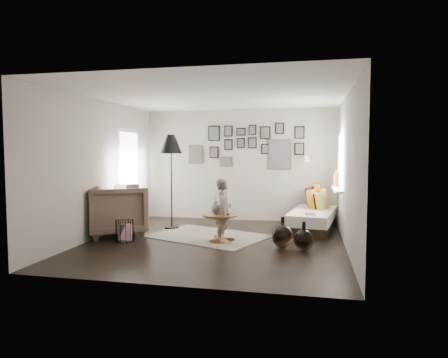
% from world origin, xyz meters
% --- Properties ---
extents(ground, '(4.80, 4.80, 0.00)m').
position_xyz_m(ground, '(0.00, 0.00, 0.00)').
color(ground, black).
rests_on(ground, ground).
extents(wall_back, '(4.50, 0.00, 4.50)m').
position_xyz_m(wall_back, '(0.00, 2.40, 1.30)').
color(wall_back, '#A0978C').
rests_on(wall_back, ground).
extents(wall_front, '(4.50, 0.00, 4.50)m').
position_xyz_m(wall_front, '(0.00, -2.40, 1.30)').
color(wall_front, '#A0978C').
rests_on(wall_front, ground).
extents(wall_left, '(0.00, 4.80, 4.80)m').
position_xyz_m(wall_left, '(-2.25, 0.00, 1.30)').
color(wall_left, '#A0978C').
rests_on(wall_left, ground).
extents(wall_right, '(0.00, 4.80, 4.80)m').
position_xyz_m(wall_right, '(2.25, 0.00, 1.30)').
color(wall_right, '#A0978C').
rests_on(wall_right, ground).
extents(ceiling, '(4.80, 4.80, 0.00)m').
position_xyz_m(ceiling, '(0.00, 0.00, 2.60)').
color(ceiling, white).
rests_on(ceiling, wall_back).
extents(door_left, '(0.00, 2.14, 2.14)m').
position_xyz_m(door_left, '(-2.23, 1.20, 1.05)').
color(door_left, white).
rests_on(door_left, wall_left).
extents(window_right, '(0.15, 1.32, 1.30)m').
position_xyz_m(window_right, '(2.18, 1.34, 0.93)').
color(window_right, white).
rests_on(window_right, wall_right).
extents(gallery_wall, '(2.74, 0.03, 1.08)m').
position_xyz_m(gallery_wall, '(0.29, 2.38, 1.74)').
color(gallery_wall, brown).
rests_on(gallery_wall, wall_back).
extents(wall_sconce, '(0.18, 0.36, 0.16)m').
position_xyz_m(wall_sconce, '(1.55, 2.13, 1.46)').
color(wall_sconce, white).
rests_on(wall_sconce, wall_back).
extents(rug, '(2.49, 2.12, 0.01)m').
position_xyz_m(rug, '(-0.25, 0.42, 0.01)').
color(rug, '#BBBBA4').
rests_on(rug, ground).
extents(pedestal_table, '(0.63, 0.63, 0.50)m').
position_xyz_m(pedestal_table, '(0.08, 0.02, 0.23)').
color(pedestal_table, brown).
rests_on(pedestal_table, ground).
extents(vase, '(0.18, 0.18, 0.45)m').
position_xyz_m(vase, '(0.00, 0.04, 0.64)').
color(vase, black).
rests_on(vase, pedestal_table).
extents(candles, '(0.11, 0.11, 0.24)m').
position_xyz_m(candles, '(0.19, 0.02, 0.61)').
color(candles, black).
rests_on(candles, pedestal_table).
extents(daybed, '(1.06, 1.94, 0.90)m').
position_xyz_m(daybed, '(1.71, 1.55, 0.28)').
color(daybed, black).
rests_on(daybed, ground).
extents(magazine_on_daybed, '(0.21, 0.28, 0.01)m').
position_xyz_m(magazine_on_daybed, '(1.66, 0.91, 0.42)').
color(magazine_on_daybed, black).
rests_on(magazine_on_daybed, daybed).
extents(armchair, '(1.48, 1.47, 0.98)m').
position_xyz_m(armchair, '(-2.00, 0.17, 0.49)').
color(armchair, brown).
rests_on(armchair, ground).
extents(armchair_cushion, '(0.62, 0.62, 0.20)m').
position_xyz_m(armchair_cushion, '(-2.00, 0.22, 0.48)').
color(armchair_cushion, white).
rests_on(armchair_cushion, armchair).
extents(floor_lamp, '(0.46, 0.46, 1.97)m').
position_xyz_m(floor_lamp, '(-1.20, 1.06, 1.70)').
color(floor_lamp, black).
rests_on(floor_lamp, ground).
extents(magazine_basket, '(0.39, 0.39, 0.39)m').
position_xyz_m(magazine_basket, '(-1.61, -0.31, 0.19)').
color(magazine_basket, black).
rests_on(magazine_basket, ground).
extents(demijohn_large, '(0.35, 0.35, 0.53)m').
position_xyz_m(demijohn_large, '(1.21, -0.22, 0.21)').
color(demijohn_large, black).
rests_on(demijohn_large, ground).
extents(demijohn_small, '(0.31, 0.31, 0.48)m').
position_xyz_m(demijohn_small, '(1.56, -0.34, 0.18)').
color(demijohn_small, black).
rests_on(demijohn_small, ground).
extents(child, '(0.30, 0.43, 1.14)m').
position_xyz_m(child, '(0.15, 0.01, 0.57)').
color(child, '#6D5F56').
rests_on(child, ground).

